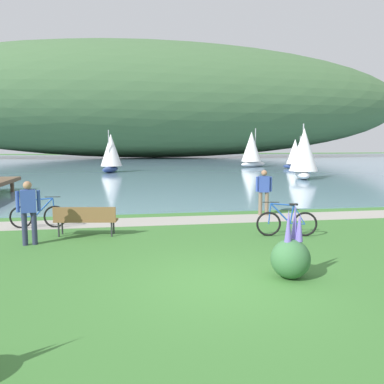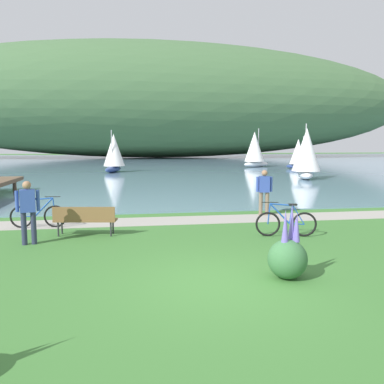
# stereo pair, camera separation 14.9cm
# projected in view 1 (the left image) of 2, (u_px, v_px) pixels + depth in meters

# --- Properties ---
(ground_plane) EXTENTS (200.00, 200.00, 0.00)m
(ground_plane) POSITION_uv_depth(u_px,v_px,m) (222.00, 283.00, 7.70)
(ground_plane) COLOR #3D7533
(bay_water) EXTENTS (180.00, 80.00, 0.04)m
(bay_water) POSITION_uv_depth(u_px,v_px,m) (139.00, 163.00, 54.54)
(bay_water) COLOR #6B8EA8
(bay_water) RESTS_ON ground
(distant_hillside) EXTENTS (100.14, 28.00, 20.89)m
(distant_hillside) POSITION_uv_depth(u_px,v_px,m) (153.00, 101.00, 73.17)
(distant_hillside) COLOR #42663D
(distant_hillside) RESTS_ON bay_water
(shoreline_path) EXTENTS (60.00, 1.50, 0.01)m
(shoreline_path) POSITION_uv_depth(u_px,v_px,m) (179.00, 220.00, 13.89)
(shoreline_path) COLOR #A39E93
(shoreline_path) RESTS_ON ground
(park_bench_near_camera) EXTENTS (1.85, 0.74, 0.88)m
(park_bench_near_camera) POSITION_uv_depth(u_px,v_px,m) (86.00, 218.00, 11.53)
(park_bench_near_camera) COLOR brown
(park_bench_near_camera) RESTS_ON ground
(bicycle_leaning_near_bench) EXTENTS (1.75, 0.41, 1.01)m
(bicycle_leaning_near_bench) POSITION_uv_depth(u_px,v_px,m) (287.00, 223.00, 11.52)
(bicycle_leaning_near_bench) COLOR black
(bicycle_leaning_near_bench) RESTS_ON ground
(bicycle_beside_path) EXTENTS (1.77, 0.15, 1.01)m
(bicycle_beside_path) POSITION_uv_depth(u_px,v_px,m) (38.00, 216.00, 12.62)
(bicycle_beside_path) COLOR black
(bicycle_beside_path) RESTS_ON ground
(person_at_shoreline) EXTENTS (0.60, 0.27, 1.71)m
(person_at_shoreline) POSITION_uv_depth(u_px,v_px,m) (264.00, 189.00, 14.81)
(person_at_shoreline) COLOR #72604C
(person_at_shoreline) RESTS_ON ground
(person_on_the_grass) EXTENTS (0.60, 0.29, 1.71)m
(person_on_the_grass) POSITION_uv_depth(u_px,v_px,m) (29.00, 209.00, 10.46)
(person_on_the_grass) COLOR #282D47
(person_on_the_grass) RESTS_ON ground
(echium_bush_beside_closest) EXTENTS (0.79, 0.79, 1.50)m
(echium_bush_beside_closest) POSITION_uv_depth(u_px,v_px,m) (291.00, 256.00, 7.92)
(echium_bush_beside_closest) COLOR #386B3D
(echium_bush_beside_closest) RESTS_ON ground
(sailboat_nearest_to_shore) EXTENTS (2.44, 3.40, 3.85)m
(sailboat_nearest_to_shore) POSITION_uv_depth(u_px,v_px,m) (111.00, 153.00, 36.41)
(sailboat_nearest_to_shore) COLOR navy
(sailboat_nearest_to_shore) RESTS_ON bay_water
(sailboat_mid_bay) EXTENTS (2.99, 2.24, 3.40)m
(sailboat_mid_bay) POSITION_uv_depth(u_px,v_px,m) (295.00, 153.00, 41.46)
(sailboat_mid_bay) COLOR navy
(sailboat_mid_bay) RESTS_ON bay_water
(sailboat_toward_hillside) EXTENTS (3.71, 2.97, 4.31)m
(sailboat_toward_hillside) POSITION_uv_depth(u_px,v_px,m) (252.00, 149.00, 44.22)
(sailboat_toward_hillside) COLOR white
(sailboat_toward_hillside) RESTS_ON bay_water
(sailboat_far_off) EXTENTS (2.62, 3.64, 4.12)m
(sailboat_far_off) POSITION_uv_depth(u_px,v_px,m) (304.00, 153.00, 29.35)
(sailboat_far_off) COLOR white
(sailboat_far_off) RESTS_ON bay_water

